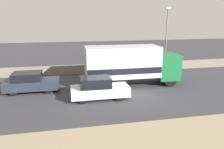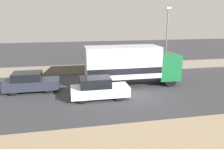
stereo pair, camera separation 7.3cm
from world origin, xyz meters
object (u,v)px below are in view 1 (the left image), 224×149
Objects in this scene: street_lamp at (166,35)px; car_sedan_second at (31,82)px; car_hatchback at (99,88)px; box_truck at (130,64)px.

car_sedan_second is (-14.14, -4.92, -3.29)m from street_lamp.
car_sedan_second is at bearing -160.82° from street_lamp.
street_lamp is at bearing 40.89° from car_hatchback.
box_truck is 8.54m from car_sedan_second.
car_sedan_second is at bearing 179.86° from box_truck.
car_sedan_second is (-8.46, 0.02, -1.15)m from box_truck.
street_lamp reaches higher than car_hatchback.
street_lamp is at bearing 41.04° from box_truck.
street_lamp reaches higher than car_sedan_second.
street_lamp is 1.63× the size of car_sedan_second.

